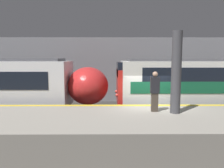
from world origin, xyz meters
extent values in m
plane|color=#33302D|center=(0.00, 0.00, 0.00)|extent=(120.00, 120.00, 0.00)
cube|color=gray|center=(0.00, -2.12, 0.56)|extent=(40.00, 4.24, 1.11)
cube|color=gold|center=(0.00, -0.15, 1.12)|extent=(40.00, 0.30, 0.01)
cube|color=gray|center=(0.00, 6.54, 2.51)|extent=(50.00, 0.15, 5.03)
cylinder|color=#47474C|center=(0.76, -1.63, 2.82)|extent=(0.41, 0.41, 3.42)
ellipsoid|color=red|center=(-3.31, 2.25, 1.78)|extent=(2.42, 2.72, 2.23)
sphere|color=#F2EFCC|center=(-2.36, 2.25, 1.39)|extent=(0.20, 0.20, 0.20)
cube|color=red|center=(-1.45, 2.25, 1.70)|extent=(0.25, 2.90, 2.13)
cube|color=black|center=(-1.45, 2.25, 2.77)|extent=(0.25, 2.60, 0.85)
sphere|color=#EA4C42|center=(-1.60, 1.59, 1.33)|extent=(0.18, 0.18, 0.18)
sphere|color=#EA4C42|center=(-1.60, 2.92, 1.33)|extent=(0.18, 0.18, 0.18)
cube|color=#473D33|center=(-0.06, -1.37, 1.52)|extent=(0.28, 0.20, 0.81)
cube|color=#232328|center=(-0.06, -1.37, 2.27)|extent=(0.38, 0.24, 0.70)
sphere|color=tan|center=(-0.06, -1.37, 2.74)|extent=(0.23, 0.23, 0.23)
camera|label=1|loc=(-1.99, -10.66, 3.41)|focal=35.00mm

